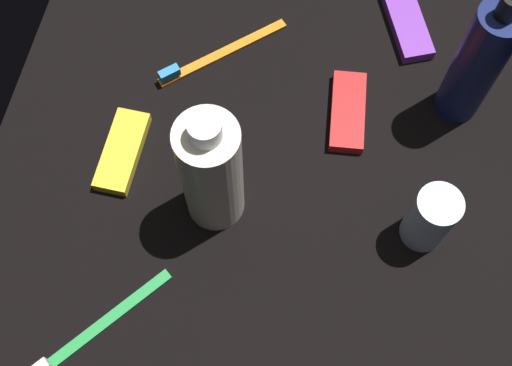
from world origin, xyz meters
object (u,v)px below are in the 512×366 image
object	(u,v)px
lotion_bottle	(478,64)
snack_bar_purple	(407,25)
deodorant_stick	(430,218)
bodywash_bottle	(211,172)
toothbrush_green	(91,332)
snack_bar_yellow	(122,151)
toothbrush_orange	(215,55)
snack_bar_red	(348,112)

from	to	relation	value
lotion_bottle	snack_bar_purple	size ratio (longest dim) A/B	1.97
deodorant_stick	bodywash_bottle	bearing A→B (deg)	92.93
lotion_bottle	toothbrush_green	distance (cm)	50.88
deodorant_stick	snack_bar_yellow	size ratio (longest dim) A/B	0.87
bodywash_bottle	toothbrush_orange	bearing A→B (deg)	12.84
toothbrush_orange	snack_bar_red	world-z (taller)	toothbrush_orange
toothbrush_green	snack_bar_yellow	distance (cm)	21.08
toothbrush_green	snack_bar_red	size ratio (longest dim) A/B	1.41
lotion_bottle	toothbrush_orange	world-z (taller)	lotion_bottle
bodywash_bottle	deodorant_stick	world-z (taller)	bodywash_bottle
bodywash_bottle	deodorant_stick	distance (cm)	23.88
snack_bar_yellow	deodorant_stick	bearing A→B (deg)	-93.12
bodywash_bottle	snack_bar_yellow	world-z (taller)	bodywash_bottle
lotion_bottle	snack_bar_purple	world-z (taller)	lotion_bottle
lotion_bottle	snack_bar_red	distance (cm)	15.78
snack_bar_red	snack_bar_yellow	bearing A→B (deg)	106.93
toothbrush_orange	snack_bar_purple	world-z (taller)	toothbrush_orange
bodywash_bottle	deodorant_stick	size ratio (longest dim) A/B	2.17
lotion_bottle	snack_bar_red	xyz separation A→B (cm)	(-3.99, 12.79, -8.35)
toothbrush_orange	snack_bar_yellow	size ratio (longest dim) A/B	1.37
toothbrush_green	bodywash_bottle	bearing A→B (deg)	-29.84
lotion_bottle	snack_bar_red	world-z (taller)	lotion_bottle
snack_bar_red	toothbrush_green	bearing A→B (deg)	138.47
toothbrush_orange	bodywash_bottle	bearing A→B (deg)	-167.16
bodywash_bottle	toothbrush_green	distance (cm)	21.24
toothbrush_orange	snack_bar_red	distance (cm)	18.14
lotion_bottle	bodywash_bottle	world-z (taller)	lotion_bottle
bodywash_bottle	toothbrush_orange	distance (cm)	21.49
snack_bar_purple	snack_bar_red	bearing A→B (deg)	135.30
lotion_bottle	toothbrush_orange	size ratio (longest dim) A/B	1.43
snack_bar_yellow	snack_bar_purple	world-z (taller)	same
snack_bar_yellow	toothbrush_orange	bearing A→B (deg)	-25.54
snack_bar_yellow	snack_bar_purple	xyz separation A→B (cm)	(24.46, -30.92, 0.00)
snack_bar_red	snack_bar_yellow	distance (cm)	27.32
lotion_bottle	deodorant_stick	world-z (taller)	lotion_bottle
lotion_bottle	toothbrush_orange	xyz separation A→B (cm)	(0.86, 30.27, -8.49)
bodywash_bottle	deodorant_stick	xyz separation A→B (cm)	(1.20, -23.43, -4.47)
bodywash_bottle	snack_bar_red	distance (cm)	21.16
bodywash_bottle	deodorant_stick	bearing A→B (deg)	-87.07
deodorant_stick	toothbrush_orange	world-z (taller)	deodorant_stick
bodywash_bottle	snack_bar_red	world-z (taller)	bodywash_bottle
lotion_bottle	toothbrush_green	xyz separation A→B (cm)	(-35.36, 35.58, -8.49)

